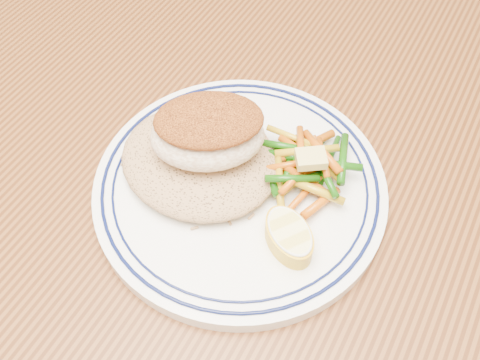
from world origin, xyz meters
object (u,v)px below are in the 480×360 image
Objects in this scene: rice_pilaf at (200,158)px; lemon_wedge at (289,236)px; fish_fillet at (208,132)px; plate at (240,187)px; dining_table at (243,218)px; vegetable_pile at (304,164)px.

rice_pilaf is 2.12× the size of lemon_wedge.
fish_fillet is at bearing 43.95° from rice_pilaf.
fish_fillet reaches higher than rice_pilaf.
rice_pilaf reaches higher than plate.
plate is 0.06m from fish_fillet.
fish_fillet is at bearing 158.79° from lemon_wedge.
dining_table is 12.30× the size of fish_fillet.
dining_table is 5.67× the size of plate.
vegetable_pile reaches higher than lemon_wedge.
lemon_wedge reaches higher than dining_table.
lemon_wedge is (0.02, -0.07, -0.00)m from vegetable_pile.
rice_pilaf reaches higher than dining_table.
fish_fillet reaches higher than lemon_wedge.
rice_pilaf is at bearing -132.52° from dining_table.
fish_fillet is 0.09m from vegetable_pile.
plate is 0.05m from rice_pilaf.
rice_pilaf and vegetable_pile have the same top height.
rice_pilaf is at bearing -177.55° from plate.
rice_pilaf is (-0.03, -0.03, 0.13)m from dining_table.
plate is at bearing 2.45° from rice_pilaf.
lemon_wedge is at bearing -39.32° from dining_table.
vegetable_pile is at bearing 23.38° from fish_fillet.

